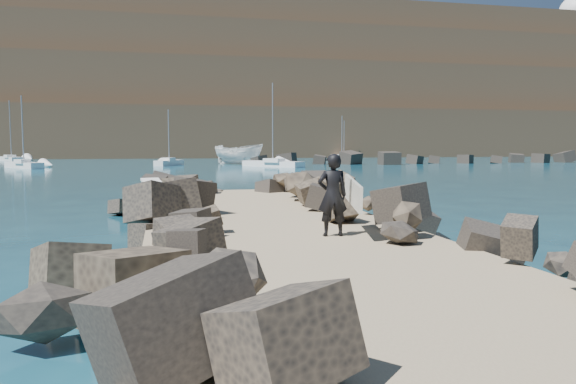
% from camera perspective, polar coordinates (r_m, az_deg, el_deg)
% --- Properties ---
extents(ground, '(800.00, 800.00, 0.00)m').
position_cam_1_polar(ground, '(13.12, -0.96, -6.18)').
color(ground, '#0F384C').
rests_on(ground, ground).
extents(jetty, '(6.00, 26.00, 0.60)m').
position_cam_1_polar(jetty, '(11.14, 1.13, -6.59)').
color(jetty, '#8C7759').
rests_on(jetty, ground).
extents(riprap_left, '(2.60, 22.00, 1.00)m').
position_cam_1_polar(riprap_left, '(11.30, -14.01, -5.54)').
color(riprap_left, black).
rests_on(riprap_left, ground).
extents(riprap_right, '(2.60, 22.00, 1.00)m').
position_cam_1_polar(riprap_right, '(12.55, 13.58, -4.50)').
color(riprap_right, black).
rests_on(riprap_right, ground).
extents(breakwater_secondary, '(52.00, 4.00, 1.20)m').
position_cam_1_polar(breakwater_secondary, '(77.38, 16.53, 3.22)').
color(breakwater_secondary, black).
rests_on(breakwater_secondary, ground).
extents(headland, '(360.00, 140.00, 32.00)m').
position_cam_1_polar(headland, '(173.60, -8.48, 9.24)').
color(headland, '#2D4919').
rests_on(headland, ground).
extents(surfboard_resting, '(1.07, 2.38, 0.08)m').
position_cam_1_polar(surfboard_resting, '(17.67, -13.15, -0.06)').
color(surfboard_resting, white).
rests_on(surfboard_resting, riprap_left).
extents(boat_imported, '(7.08, 5.63, 2.60)m').
position_cam_1_polar(boat_imported, '(72.90, -5.02, 3.87)').
color(boat_imported, white).
rests_on(boat_imported, ground).
extents(surfer_with_board, '(1.01, 2.11, 1.72)m').
position_cam_1_polar(surfer_with_board, '(11.72, 4.84, -0.28)').
color(surfer_with_board, black).
rests_on(surfer_with_board, jetty).
extents(sailboat_d, '(1.34, 5.85, 7.17)m').
position_cam_1_polar(sailboat_d, '(89.18, 5.49, 3.43)').
color(sailboat_d, white).
rests_on(sailboat_d, ground).
extents(sailboat_a, '(4.95, 6.01, 7.82)m').
position_cam_1_polar(sailboat_a, '(66.00, -25.26, 2.50)').
color(sailboat_a, white).
rests_on(sailboat_a, ground).
extents(sailboat_b, '(3.64, 5.45, 6.82)m').
position_cam_1_polar(sailboat_b, '(68.77, -11.98, 2.93)').
color(sailboat_b, white).
rests_on(sailboat_b, ground).
extents(sailboat_f, '(4.38, 5.50, 7.15)m').
position_cam_1_polar(sailboat_f, '(106.18, 5.71, 3.65)').
color(sailboat_f, white).
rests_on(sailboat_f, ground).
extents(sailboat_e, '(5.10, 7.75, 9.36)m').
position_cam_1_polar(sailboat_e, '(95.52, -26.29, 3.04)').
color(sailboat_e, white).
rests_on(sailboat_e, ground).
extents(sailboat_c, '(6.22, 7.45, 9.55)m').
position_cam_1_polar(sailboat_c, '(63.42, -1.55, 2.88)').
color(sailboat_c, white).
rests_on(sailboat_c, ground).
extents(headland_buildings, '(137.50, 30.50, 5.00)m').
position_cam_1_polar(headland_buildings, '(168.90, -5.97, 15.55)').
color(headland_buildings, white).
rests_on(headland_buildings, headland).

